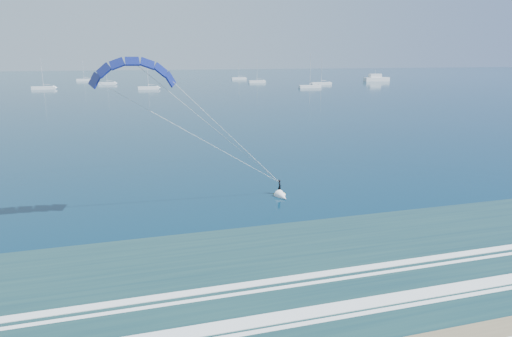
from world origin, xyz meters
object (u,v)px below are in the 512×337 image
at_px(kitesurfer_rig, 214,129).
at_px(sailboat_3, 148,88).
at_px(sailboat_4, 239,78).
at_px(sailboat_5, 257,81).
at_px(sailboat_2, 107,83).
at_px(sailboat_6, 321,83).
at_px(sailboat_1, 44,88).
at_px(motor_yacht, 376,78).
at_px(sailboat_8, 84,80).
at_px(sailboat_7, 310,86).

relative_size(kitesurfer_rig, sailboat_3, 1.64).
height_order(kitesurfer_rig, sailboat_4, kitesurfer_rig).
xyz_separation_m(sailboat_4, sailboat_5, (0.77, -35.15, 0.00)).
height_order(sailboat_2, sailboat_6, sailboat_6).
height_order(sailboat_4, sailboat_6, sailboat_6).
xyz_separation_m(kitesurfer_rig, sailboat_1, (-38.75, 171.26, -6.84)).
xyz_separation_m(motor_yacht, sailboat_2, (-141.49, 10.18, -0.89)).
bearing_deg(sailboat_4, motor_yacht, -30.59).
bearing_deg(sailboat_1, sailboat_5, 11.40).
bearing_deg(sailboat_4, kitesurfer_rig, -104.83).
height_order(motor_yacht, sailboat_8, sailboat_8).
relative_size(motor_yacht, sailboat_1, 1.13).
height_order(sailboat_3, sailboat_4, sailboat_3).
bearing_deg(sailboat_5, sailboat_7, -75.62).
xyz_separation_m(kitesurfer_rig, sailboat_6, (86.00, 166.74, -6.83)).
distance_m(kitesurfer_rig, sailboat_3, 158.60).
relative_size(sailboat_5, sailboat_6, 0.88).
bearing_deg(sailboat_7, sailboat_2, 150.26).
relative_size(motor_yacht, sailboat_5, 1.21).
bearing_deg(sailboat_4, sailboat_8, 175.22).
height_order(sailboat_2, sailboat_3, sailboat_3).
bearing_deg(sailboat_7, sailboat_8, 138.92).
bearing_deg(motor_yacht, sailboat_5, 175.81).
height_order(sailboat_3, sailboat_6, sailboat_6).
bearing_deg(sailboat_2, sailboat_3, -65.63).
bearing_deg(sailboat_3, sailboat_2, 114.37).
bearing_deg(sailboat_1, sailboat_7, -12.06).
distance_m(sailboat_5, sailboat_6, 35.26).
xyz_separation_m(kitesurfer_rig, sailboat_4, (59.94, 226.46, -6.84)).
height_order(sailboat_4, sailboat_8, sailboat_4).
xyz_separation_m(sailboat_1, sailboat_8, (11.92, 62.46, -0.01)).
bearing_deg(sailboat_7, sailboat_1, 167.94).
bearing_deg(motor_yacht, sailboat_7, -145.18).
relative_size(sailboat_4, sailboat_8, 1.07).
bearing_deg(sailboat_1, sailboat_3, -16.91).
height_order(motor_yacht, sailboat_1, sailboat_1).
relative_size(sailboat_4, sailboat_6, 0.87).
distance_m(sailboat_3, sailboat_8, 81.17).
bearing_deg(sailboat_8, kitesurfer_rig, -83.45).
bearing_deg(sailboat_3, sailboat_4, 50.32).
height_order(kitesurfer_rig, sailboat_8, kitesurfer_rig).
height_order(sailboat_5, sailboat_7, sailboat_7).
bearing_deg(sailboat_5, sailboat_8, 154.16).
xyz_separation_m(kitesurfer_rig, sailboat_5, (60.72, 191.31, -6.84)).
xyz_separation_m(sailboat_4, sailboat_6, (26.06, -59.72, 0.01)).
height_order(sailboat_3, sailboat_7, sailboat_7).
relative_size(kitesurfer_rig, sailboat_6, 1.44).
bearing_deg(motor_yacht, kitesurfer_rig, -124.41).
distance_m(motor_yacht, sailboat_8, 161.60).
distance_m(sailboat_3, sailboat_5, 66.01).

